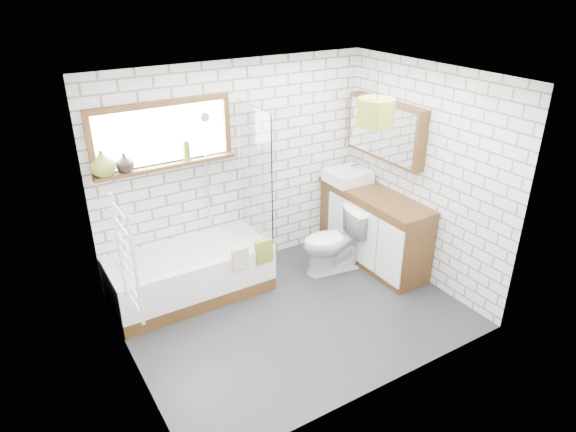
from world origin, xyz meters
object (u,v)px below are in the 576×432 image
toilet (334,241)px  pendant (376,112)px  bathtub (191,274)px  vanity (373,227)px  basin (348,176)px

toilet → pendant: bearing=8.2°
bathtub → vanity: vanity is taller
pendant → basin: bearing=63.3°
bathtub → pendant: size_ratio=4.74×
vanity → basin: size_ratio=3.19×
bathtub → basin: bearing=1.1°
basin → pendant: size_ratio=1.37×
basin → pendant: bearing=-116.7°
vanity → basin: 0.72m
toilet → vanity: bearing=93.1°
bathtub → basin: 2.31m
vanity → bathtub: bearing=169.1°
toilet → pendant: size_ratio=2.14×
bathtub → vanity: (2.25, -0.43, 0.18)m
vanity → toilet: 0.57m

